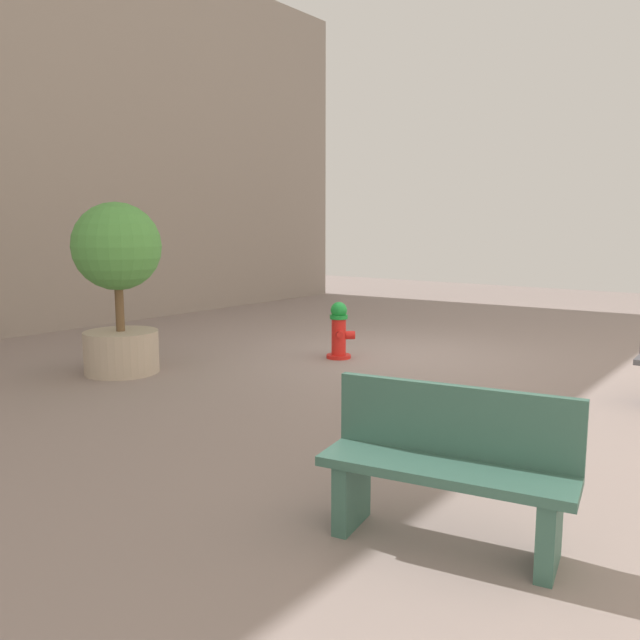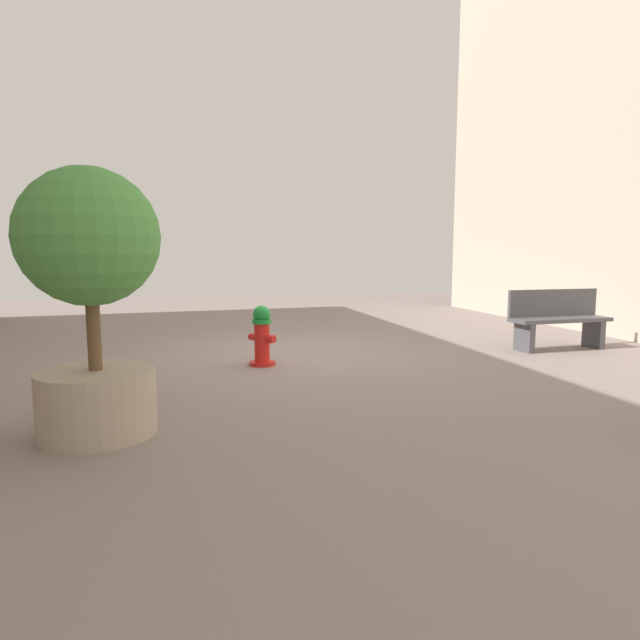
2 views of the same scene
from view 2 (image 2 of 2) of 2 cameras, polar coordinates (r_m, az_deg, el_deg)
The scene contains 4 objects.
ground_plane at distance 8.10m, azimuth -3.15°, elevation -3.66°, with size 23.40×23.40×0.00m, color gray.
fire_hydrant at distance 7.25m, azimuth -6.24°, elevation -1.67°, with size 0.39×0.39×0.82m.
bench_near at distance 9.26m, azimuth 24.19°, elevation 0.17°, with size 1.67×0.51×0.95m.
planter_tree at distance 4.70m, azimuth -23.41°, elevation 3.83°, with size 1.12×1.12×2.21m.
Camera 2 is at (1.47, 7.82, 1.50)m, focal length 29.73 mm.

